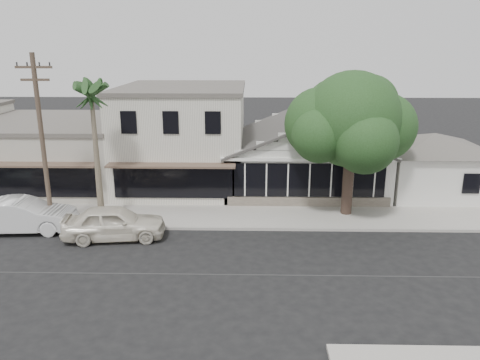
{
  "coord_description": "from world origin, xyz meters",
  "views": [
    {
      "loc": [
        1.53,
        -17.83,
        9.32
      ],
      "look_at": [
        1.0,
        6.0,
        2.44
      ],
      "focal_mm": 35.0,
      "sensor_mm": 36.0,
      "label": 1
    }
  ],
  "objects_px": {
    "utility_pole": "(42,138)",
    "shade_tree": "(350,122)",
    "car_0": "(114,223)",
    "car_1": "(22,215)"
  },
  "relations": [
    {
      "from": "utility_pole",
      "to": "car_1",
      "type": "distance_m",
      "value": 4.14
    },
    {
      "from": "car_1",
      "to": "shade_tree",
      "type": "relative_size",
      "value": 0.66
    },
    {
      "from": "utility_pole",
      "to": "car_0",
      "type": "xyz_separation_m",
      "value": [
        3.79,
        -1.48,
        -3.94
      ]
    },
    {
      "from": "car_0",
      "to": "shade_tree",
      "type": "height_order",
      "value": "shade_tree"
    },
    {
      "from": "utility_pole",
      "to": "car_0",
      "type": "distance_m",
      "value": 5.66
    },
    {
      "from": "car_0",
      "to": "utility_pole",
      "type": "bearing_deg",
      "value": 61.71
    },
    {
      "from": "car_0",
      "to": "shade_tree",
      "type": "relative_size",
      "value": 0.62
    },
    {
      "from": "utility_pole",
      "to": "car_0",
      "type": "bearing_deg",
      "value": -21.32
    },
    {
      "from": "utility_pole",
      "to": "shade_tree",
      "type": "distance_m",
      "value": 16.1
    },
    {
      "from": "car_0",
      "to": "shade_tree",
      "type": "distance_m",
      "value": 13.48
    }
  ]
}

